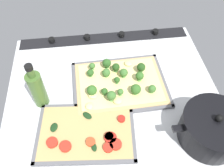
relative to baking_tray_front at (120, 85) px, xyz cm
name	(u,v)px	position (x,y,z in cm)	size (l,w,h in cm)	color
ground_plane	(113,94)	(3.17, 3.04, -1.86)	(83.48, 72.24, 3.00)	silver
stove_control_panel	(104,38)	(3.17, -29.59, 0.18)	(80.14, 7.00, 2.60)	black
baking_tray_front	(120,85)	(0.00, 0.00, 0.00)	(38.01, 29.10, 1.30)	slate
broccoli_pizza	(119,82)	(0.40, 0.07, 1.74)	(35.55, 26.65, 5.86)	tan
baking_tray_back	(86,132)	(14.74, 19.80, 0.01)	(35.92, 26.05, 1.30)	slate
veggie_pizza_back	(87,133)	(14.38, 20.39, 0.75)	(33.31, 23.44, 1.90)	tan
cooking_pot	(212,128)	(-26.92, 26.08, 5.11)	(28.09, 21.31, 13.26)	black
oil_bottle	(37,89)	(30.74, 4.50, 7.94)	(5.41, 5.41, 20.30)	#476B2D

